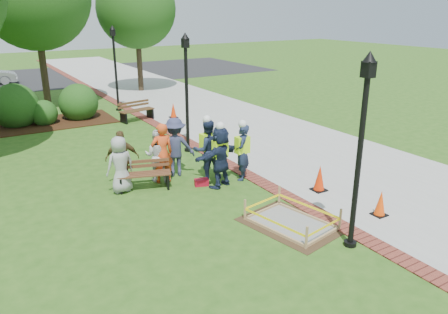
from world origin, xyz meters
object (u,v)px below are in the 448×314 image
wet_concrete_pad (291,216)px  cone_front (380,204)px  lamp_near (361,139)px  hivis_worker_c (207,148)px  hivis_worker_a (220,155)px  hivis_worker_b (242,150)px  bench_near (144,181)px

wet_concrete_pad → cone_front: size_ratio=3.75×
wet_concrete_pad → lamp_near: lamp_near is taller
wet_concrete_pad → hivis_worker_c: hivis_worker_c is taller
cone_front → hivis_worker_a: size_ratio=0.35×
cone_front → hivis_worker_b: size_ratio=0.37×
hivis_worker_c → lamp_near: bearing=-81.9°
wet_concrete_pad → hivis_worker_b: 3.30m
cone_front → lamp_near: 2.85m
wet_concrete_pad → lamp_near: size_ratio=0.61×
wet_concrete_pad → cone_front: bearing=-19.3°
lamp_near → hivis_worker_a: bearing=99.1°
wet_concrete_pad → hivis_worker_b: bearing=78.5°
lamp_near → hivis_worker_b: bearing=88.2°
cone_front → hivis_worker_c: hivis_worker_c is taller
lamp_near → cone_front: bearing=20.9°
wet_concrete_pad → lamp_near: 2.72m
bench_near → hivis_worker_b: 3.06m
wet_concrete_pad → bench_near: (-2.23, 3.98, 0.03)m
cone_front → hivis_worker_c: bearing=118.8°
lamp_near → hivis_worker_b: 4.86m
cone_front → hivis_worker_c: size_ratio=0.34×
bench_near → cone_front: bench_near is taller
bench_near → hivis_worker_a: 2.34m
hivis_worker_a → hivis_worker_b: hivis_worker_a is taller
hivis_worker_a → cone_front: bearing=-57.1°
bench_near → lamp_near: bearing=-63.3°
hivis_worker_b → hivis_worker_c: hivis_worker_c is taller
hivis_worker_b → lamp_near: bearing=-91.8°
hivis_worker_b → hivis_worker_c: bearing=146.1°
bench_near → hivis_worker_a: size_ratio=0.82×
wet_concrete_pad → bench_near: size_ratio=1.60×
wet_concrete_pad → hivis_worker_c: size_ratio=1.28×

